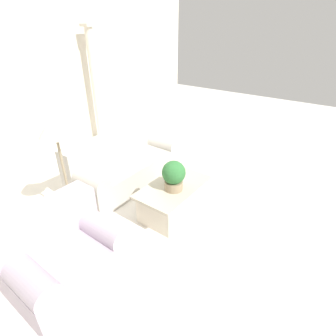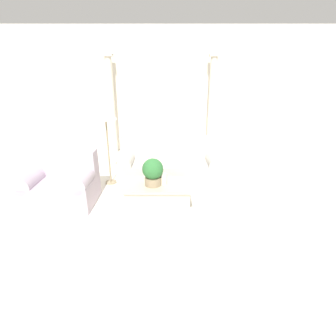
% 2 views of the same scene
% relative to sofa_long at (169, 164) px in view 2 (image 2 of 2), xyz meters
% --- Properties ---
extents(ground_plane, '(16.00, 16.00, 0.00)m').
position_rel_sofa_long_xyz_m(ground_plane, '(-0.26, -0.86, -0.35)').
color(ground_plane, silver).
extents(wall_back, '(10.00, 0.06, 3.20)m').
position_rel_sofa_long_xyz_m(wall_back, '(-0.26, 2.20, 1.25)').
color(wall_back, silver).
rests_on(wall_back, ground_plane).
extents(sofa_long, '(2.00, 0.87, 0.86)m').
position_rel_sofa_long_xyz_m(sofa_long, '(0.00, 0.00, 0.00)').
color(sofa_long, '#B7B2A8').
rests_on(sofa_long, ground_plane).
extents(loveseat, '(1.13, 0.87, 0.86)m').
position_rel_sofa_long_xyz_m(loveseat, '(-1.86, -0.94, 0.01)').
color(loveseat, '#B4A4B3').
rests_on(loveseat, ground_plane).
extents(coffee_table, '(1.14, 0.65, 0.47)m').
position_rel_sofa_long_xyz_m(coffee_table, '(-0.21, -1.22, -0.11)').
color(coffee_table, beige).
rests_on(coffee_table, ground_plane).
extents(potted_plant, '(0.33, 0.33, 0.43)m').
position_rel_sofa_long_xyz_m(potted_plant, '(-0.27, -1.27, 0.35)').
color(potted_plant, '#937F60').
rests_on(potted_plant, coffee_table).
extents(pillar_candle, '(0.09, 0.09, 0.18)m').
position_rel_sofa_long_xyz_m(pillar_candle, '(-0.11, -1.24, 0.21)').
color(pillar_candle, silver).
rests_on(pillar_candle, coffee_table).
extents(floor_lamp, '(0.41, 0.41, 1.57)m').
position_rel_sofa_long_xyz_m(floor_lamp, '(-1.20, -0.14, 1.02)').
color(floor_lamp, gray).
rests_on(floor_lamp, ground_plane).
extents(column_left, '(0.24, 0.24, 2.52)m').
position_rel_sofa_long_xyz_m(column_left, '(-1.50, 1.87, 0.94)').
color(column_left, beige).
rests_on(column_left, ground_plane).
extents(column_right, '(0.24, 0.24, 2.52)m').
position_rel_sofa_long_xyz_m(column_right, '(1.08, 1.87, 0.94)').
color(column_right, beige).
rests_on(column_right, ground_plane).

